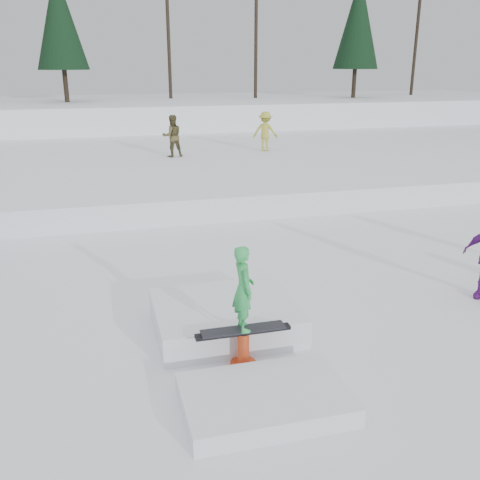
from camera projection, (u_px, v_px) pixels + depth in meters
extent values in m
plane|color=white|center=(242.00, 329.00, 10.17)|extent=(120.00, 120.00, 0.00)
cube|color=white|center=(130.00, 117.00, 37.30)|extent=(60.00, 14.00, 2.40)
cube|color=white|center=(152.00, 163.00, 24.71)|extent=(50.00, 18.00, 0.80)
cylinder|color=black|center=(66.00, 86.00, 34.25)|extent=(0.30, 0.30, 2.00)
cone|color=black|center=(59.00, 19.00, 33.00)|extent=(3.20, 3.20, 5.95)
cylinder|color=black|center=(168.00, 27.00, 36.62)|extent=(0.24, 0.24, 9.50)
cylinder|color=black|center=(256.00, 39.00, 37.40)|extent=(0.24, 0.24, 8.00)
cylinder|color=black|center=(354.00, 83.00, 38.69)|extent=(0.30, 0.30, 2.00)
cone|color=black|center=(358.00, 22.00, 37.38)|extent=(3.20, 3.20, 6.30)
cylinder|color=black|center=(418.00, 24.00, 40.65)|extent=(0.24, 0.24, 10.50)
imported|color=#4B4424|center=(172.00, 136.00, 23.74)|extent=(0.96, 0.78, 1.84)
imported|color=gold|center=(265.00, 131.00, 25.34)|extent=(1.37, 1.20, 1.84)
cube|color=white|center=(225.00, 317.00, 10.04)|extent=(2.60, 2.20, 0.54)
cube|color=white|center=(265.00, 399.00, 7.79)|extent=(2.40, 1.60, 0.30)
cylinder|color=#DB5327|center=(243.00, 364.00, 8.93)|extent=(0.44, 0.44, 0.06)
cylinder|color=#DB5327|center=(243.00, 350.00, 8.84)|extent=(0.20, 0.20, 0.60)
cube|color=black|center=(243.00, 332.00, 8.74)|extent=(1.60, 0.16, 0.06)
cube|color=black|center=(243.00, 329.00, 8.73)|extent=(1.40, 0.28, 0.03)
imported|color=green|center=(243.00, 288.00, 8.50)|extent=(0.34, 0.52, 1.42)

